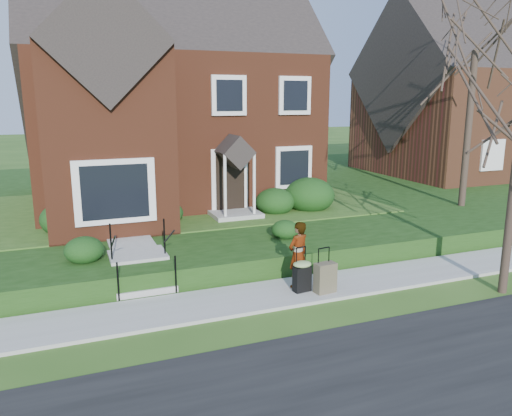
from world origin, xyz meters
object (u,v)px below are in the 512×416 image
woman (298,255)px  suitcase_black (302,274)px  front_steps (141,267)px  suitcase_olive (325,278)px

woman → suitcase_black: bearing=62.4°
woman → suitcase_black: 0.49m
front_steps → woman: bearing=-26.1°
woman → front_steps: bearing=-46.4°
front_steps → suitcase_black: size_ratio=1.88×
woman → suitcase_black: (-0.04, -0.30, -0.39)m
front_steps → suitcase_black: bearing=-30.2°
front_steps → suitcase_olive: front_steps is taller
front_steps → suitcase_olive: bearing=-29.9°
woman → suitcase_olive: 0.83m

